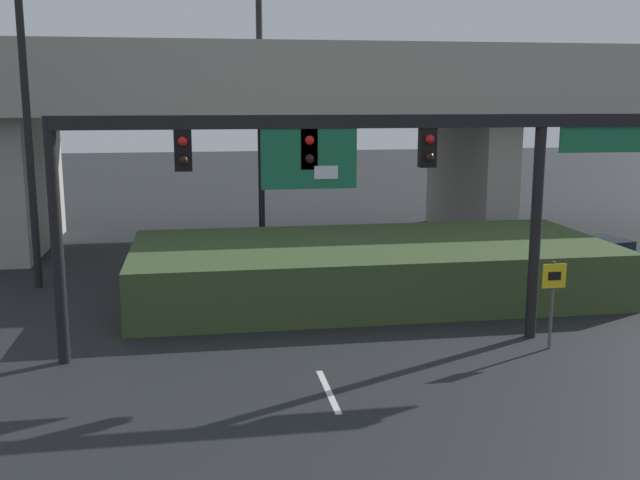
{
  "coord_description": "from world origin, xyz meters",
  "views": [
    {
      "loc": [
        -2.62,
        -6.4,
        6.12
      ],
      "look_at": [
        0.0,
        9.4,
        3.06
      ],
      "focal_mm": 42.0,
      "sensor_mm": 36.0,
      "label": 1
    }
  ],
  "objects_px": {
    "highway_light_pole_far": "(260,54)",
    "parked_sedan_near_right": "(592,261)",
    "highway_light_pole_near": "(22,48)",
    "signal_gantry": "(358,160)",
    "speed_limit_sign": "(553,292)"
  },
  "relations": [
    {
      "from": "signal_gantry",
      "to": "speed_limit_sign",
      "type": "xyz_separation_m",
      "value": [
        4.69,
        -0.94,
        -3.2
      ]
    },
    {
      "from": "signal_gantry",
      "to": "speed_limit_sign",
      "type": "distance_m",
      "value": 5.76
    },
    {
      "from": "highway_light_pole_near",
      "to": "highway_light_pole_far",
      "type": "bearing_deg",
      "value": 25.93
    },
    {
      "from": "signal_gantry",
      "to": "parked_sedan_near_right",
      "type": "height_order",
      "value": "signal_gantry"
    },
    {
      "from": "speed_limit_sign",
      "to": "parked_sedan_near_right",
      "type": "height_order",
      "value": "speed_limit_sign"
    },
    {
      "from": "speed_limit_sign",
      "to": "highway_light_pole_far",
      "type": "height_order",
      "value": "highway_light_pole_far"
    },
    {
      "from": "signal_gantry",
      "to": "speed_limit_sign",
      "type": "height_order",
      "value": "signal_gantry"
    },
    {
      "from": "highway_light_pole_far",
      "to": "speed_limit_sign",
      "type": "bearing_deg",
      "value": -63.63
    },
    {
      "from": "parked_sedan_near_right",
      "to": "highway_light_pole_near",
      "type": "bearing_deg",
      "value": 162.8
    },
    {
      "from": "speed_limit_sign",
      "to": "highway_light_pole_near",
      "type": "distance_m",
      "value": 17.22
    },
    {
      "from": "signal_gantry",
      "to": "highway_light_pole_far",
      "type": "distance_m",
      "value": 11.71
    },
    {
      "from": "parked_sedan_near_right",
      "to": "speed_limit_sign",
      "type": "bearing_deg",
      "value": -136.7
    },
    {
      "from": "signal_gantry",
      "to": "highway_light_pole_far",
      "type": "xyz_separation_m",
      "value": [
        -1.34,
        11.22,
        3.07
      ]
    },
    {
      "from": "speed_limit_sign",
      "to": "highway_light_pole_near",
      "type": "height_order",
      "value": "highway_light_pole_near"
    },
    {
      "from": "highway_light_pole_far",
      "to": "parked_sedan_near_right",
      "type": "height_order",
      "value": "highway_light_pole_far"
    }
  ]
}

